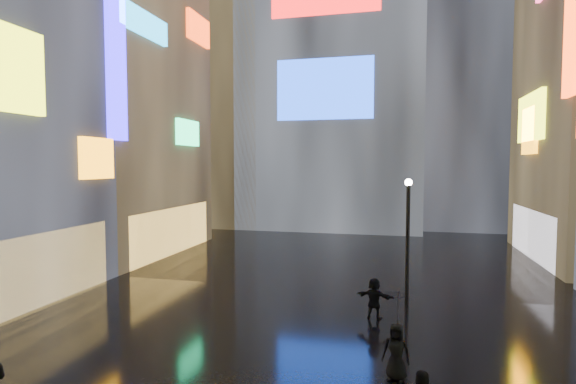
% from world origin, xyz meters
% --- Properties ---
extents(ground, '(140.00, 140.00, 0.00)m').
position_xyz_m(ground, '(0.00, 20.00, 0.00)').
color(ground, black).
rests_on(ground, ground).
extents(building_left_far, '(10.28, 12.00, 22.00)m').
position_xyz_m(building_left_far, '(-15.98, 26.00, 10.98)').
color(building_left_far, black).
rests_on(building_left_far, ground).
extents(tower_main, '(16.00, 14.20, 42.00)m').
position_xyz_m(tower_main, '(-3.00, 43.97, 21.01)').
color(tower_main, black).
rests_on(tower_main, ground).
extents(tower_flank_right, '(12.00, 12.00, 34.00)m').
position_xyz_m(tower_flank_right, '(9.00, 46.00, 17.00)').
color(tower_flank_right, black).
rests_on(tower_flank_right, ground).
extents(tower_flank_left, '(10.00, 10.00, 26.00)m').
position_xyz_m(tower_flank_left, '(-14.00, 42.00, 13.00)').
color(tower_flank_left, black).
rests_on(tower_flank_left, ground).
extents(lamp_far, '(0.30, 0.30, 5.20)m').
position_xyz_m(lamp_far, '(3.40, 18.54, 2.94)').
color(lamp_far, black).
rests_on(lamp_far, ground).
extents(pedestrian_4, '(0.83, 0.64, 1.53)m').
position_xyz_m(pedestrian_4, '(3.00, 11.93, 0.77)').
color(pedestrian_4, black).
rests_on(pedestrian_4, ground).
extents(pedestrian_5, '(1.49, 0.77, 1.54)m').
position_xyz_m(pedestrian_5, '(2.19, 16.66, 0.77)').
color(pedestrian_5, black).
rests_on(pedestrian_5, ground).
extents(umbrella_2, '(1.22, 1.21, 0.90)m').
position_xyz_m(umbrella_2, '(3.00, 11.93, 1.98)').
color(umbrella_2, black).
rests_on(umbrella_2, pedestrian_4).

